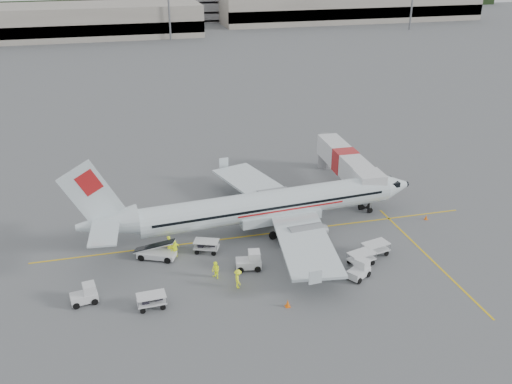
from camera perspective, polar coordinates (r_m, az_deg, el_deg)
ground at (r=57.18m, az=0.50°, el=-4.27°), size 360.00×360.00×0.00m
stripe_lead at (r=57.17m, az=0.50°, el=-4.27°), size 44.00×0.20×0.01m
stripe_cross at (r=55.86m, az=16.81°, el=-6.17°), size 0.20×20.00×0.01m
terminal_west at (r=181.91m, az=-23.80°, el=15.18°), size 110.00×22.00×9.00m
terminal_east at (r=211.72m, az=9.10°, el=18.01°), size 90.00×26.00×10.00m
treeline at (r=225.15m, az=-11.68°, el=17.68°), size 300.00×3.00×6.00m
aircraft at (r=56.09m, az=1.34°, el=0.52°), size 36.34×29.52×9.47m
jet_bridge at (r=67.77m, az=8.86°, el=2.30°), size 3.68×17.38×4.54m
belt_loader at (r=53.36m, az=-9.96°, el=-5.38°), size 4.97×3.53×2.53m
tug_fore at (r=50.79m, az=10.24°, el=-7.64°), size 2.43×2.15×1.63m
tug_mid at (r=51.21m, az=-0.76°, el=-6.84°), size 2.43×1.64×1.74m
tug_aft at (r=48.91m, az=-16.85°, el=-9.75°), size 2.30×1.54×1.65m
cart_loaded_a at (r=47.23m, az=-10.40°, el=-10.68°), size 2.37×1.48×1.20m
cart_loaded_b at (r=54.11m, az=-4.98°, el=-5.43°), size 2.64×2.12×1.20m
cart_empty_a at (r=52.83m, az=10.48°, el=-6.54°), size 2.71×2.03×1.26m
cart_empty_b at (r=54.54m, az=11.85°, el=-5.60°), size 2.70×1.96×1.27m
cone_nose at (r=62.60m, az=16.65°, el=-2.42°), size 0.34×0.34×0.55m
cone_port at (r=72.88m, az=-3.03°, el=2.51°), size 0.39×0.39×0.64m
cone_stbd at (r=46.78m, az=3.19°, el=-11.04°), size 0.40×0.40×0.66m
crew_a at (r=54.03m, az=-8.63°, el=-5.27°), size 0.77×0.82×1.88m
crew_b at (r=50.07m, az=-4.05°, el=-7.80°), size 0.91×0.98×1.60m
crew_c at (r=48.69m, az=-1.81°, el=-8.67°), size 0.65×1.12×1.73m
crew_d at (r=53.51m, az=-8.09°, el=-5.62°), size 1.07×0.97×1.75m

